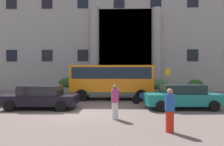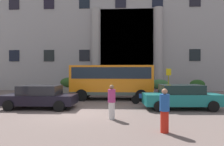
{
  "view_description": "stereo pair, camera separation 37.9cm",
  "coord_description": "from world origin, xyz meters",
  "views": [
    {
      "loc": [
        2.01,
        -11.05,
        2.25
      ],
      "look_at": [
        1.53,
        5.37,
        2.14
      ],
      "focal_mm": 32.68,
      "sensor_mm": 36.0,
      "label": 1
    },
    {
      "loc": [
        2.39,
        -11.04,
        2.25
      ],
      "look_at": [
        1.53,
        5.37,
        2.14
      ],
      "focal_mm": 32.68,
      "sensor_mm": 36.0,
      "label": 2
    }
  ],
  "objects": [
    {
      "name": "ground_plane",
      "position": [
        0.0,
        0.0,
        -0.06
      ],
      "size": [
        80.0,
        64.0,
        0.12
      ],
      "primitive_type": "cube",
      "color": "#65544F"
    },
    {
      "name": "office_building_facade",
      "position": [
        0.01,
        17.47,
        9.49
      ],
      "size": [
        37.58,
        9.77,
        18.99
      ],
      "color": "gray",
      "rests_on": "ground_plane"
    },
    {
      "name": "orange_minibus",
      "position": [
        1.51,
        5.5,
        1.64
      ],
      "size": [
        6.49,
        2.55,
        2.75
      ],
      "rotation": [
        0.0,
        0.0,
        0.0
      ],
      "color": "orange",
      "rests_on": "ground_plane"
    },
    {
      "name": "bus_stop_sign",
      "position": [
        6.45,
        7.22,
        1.56
      ],
      "size": [
        0.44,
        0.08,
        2.52
      ],
      "color": "#959515",
      "rests_on": "ground_plane"
    },
    {
      "name": "hedge_planter_far_west",
      "position": [
        6.16,
        10.2,
        0.7
      ],
      "size": [
        2.17,
        0.92,
        1.45
      ],
      "color": "slate",
      "rests_on": "ground_plane"
    },
    {
      "name": "hedge_planter_entrance_right",
      "position": [
        -3.28,
        10.59,
        0.79
      ],
      "size": [
        2.19,
        0.95,
        1.63
      ],
      "color": "gray",
      "rests_on": "ground_plane"
    },
    {
      "name": "hedge_planter_entrance_left",
      "position": [
        0.75,
        10.37,
        0.61
      ],
      "size": [
        2.02,
        0.99,
        1.27
      ],
      "color": "slate",
      "rests_on": "ground_plane"
    },
    {
      "name": "hedge_planter_east",
      "position": [
        10.02,
        10.17,
        0.7
      ],
      "size": [
        1.61,
        0.73,
        1.44
      ],
      "color": "slate",
      "rests_on": "ground_plane"
    },
    {
      "name": "parked_coupe_end",
      "position": [
        -2.66,
        1.16,
        0.72
      ],
      "size": [
        4.33,
        2.05,
        1.41
      ],
      "rotation": [
        0.0,
        0.0,
        -0.0
      ],
      "color": "black",
      "rests_on": "ground_plane"
    },
    {
      "name": "parked_compact_extra",
      "position": [
        5.89,
        1.35,
        0.75
      ],
      "size": [
        4.54,
        2.14,
        1.46
      ],
      "rotation": [
        0.0,
        0.0,
        0.06
      ],
      "color": "#156766",
      "rests_on": "ground_plane"
    },
    {
      "name": "scooter_by_planter",
      "position": [
        3.91,
        3.08,
        0.45
      ],
      "size": [
        1.91,
        0.61,
        0.89
      ],
      "rotation": [
        0.0,
        0.0,
        -0.18
      ],
      "color": "black",
      "rests_on": "ground_plane"
    },
    {
      "name": "pedestrian_man_crossing",
      "position": [
        3.93,
        -3.45,
        0.82
      ],
      "size": [
        0.36,
        0.36,
        1.63
      ],
      "rotation": [
        0.0,
        0.0,
        0.3
      ],
      "color": "red",
      "rests_on": "ground_plane"
    },
    {
      "name": "pedestrian_woman_dark_dress",
      "position": [
        1.87,
        -1.42,
        0.82
      ],
      "size": [
        0.36,
        0.36,
        1.63
      ],
      "rotation": [
        0.0,
        0.0,
        0.31
      ],
      "color": "silver",
      "rests_on": "ground_plane"
    }
  ]
}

